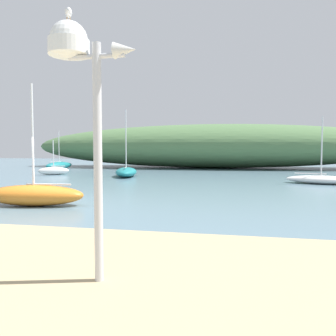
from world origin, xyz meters
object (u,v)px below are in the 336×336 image
Objects in this scene: sailboat_by_sandbar at (54,171)px; sailboat_mid_channel at (34,195)px; seagull_on_radar at (68,12)px; sailboat_off_point at (59,165)px; sailboat_east_reach at (126,172)px; sailboat_inner_mooring at (321,179)px; mast_structure at (77,65)px.

sailboat_mid_channel reaches higher than sailboat_by_sandbar.
sailboat_off_point reaches higher than seagull_on_radar.
sailboat_mid_channel is (0.78, -12.99, 0.03)m from sailboat_east_reach.
seagull_on_radar is 0.10× the size of sailboat_by_sandbar.
seagull_on_radar reaches higher than sailboat_by_sandbar.
sailboat_off_point is 23.91m from sailboat_mid_channel.
sailboat_inner_mooring is at bearing -12.70° from sailboat_east_reach.
sailboat_mid_channel is at bearing -62.52° from sailboat_off_point.
sailboat_mid_channel reaches higher than seagull_on_radar.
sailboat_east_reach is 13.01m from sailboat_mid_channel.
sailboat_inner_mooring is (7.58, 16.37, -3.65)m from seagull_on_radar.
sailboat_inner_mooring is (19.51, -3.41, -0.07)m from sailboat_by_sandbar.
sailboat_off_point is (-3.91, 7.77, 0.04)m from sailboat_by_sandbar.
sailboat_by_sandbar is 15.21m from sailboat_mid_channel.
sailboat_inner_mooring is at bearing -9.93° from sailboat_by_sandbar.
sailboat_off_point is 0.99× the size of sailboat_inner_mooring.
mast_structure reaches higher than sailboat_by_sandbar.
sailboat_off_point is at bearing 154.47° from sailboat_inner_mooring.
sailboat_east_reach is (-5.72, 19.35, -2.83)m from mast_structure.
seagull_on_radar is 20.44m from sailboat_east_reach.
sailboat_inner_mooring is at bearing -25.53° from sailboat_off_point.
sailboat_east_reach reaches higher than sailboat_mid_channel.
sailboat_by_sandbar is at bearing 121.11° from seagull_on_radar.
seagull_on_radar is 8.71m from sailboat_mid_channel.
sailboat_off_point is 0.80× the size of sailboat_east_reach.
mast_structure is 0.87× the size of sailboat_inner_mooring.
mast_structure is at bearing -58.63° from sailboat_by_sandbar.
seagull_on_radar is 18.40m from sailboat_inner_mooring.
sailboat_east_reach is 13.50m from sailboat_inner_mooring.
sailboat_by_sandbar is 6.36m from sailboat_east_reach.
seagull_on_radar is at bearing 174.42° from mast_structure.
mast_structure is 0.73m from seagull_on_radar.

